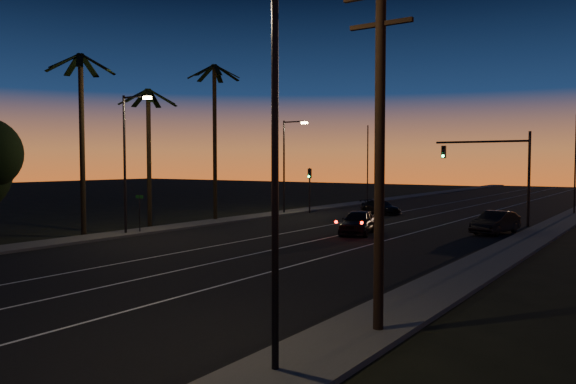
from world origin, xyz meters
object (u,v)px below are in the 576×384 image
Objects in this scene: signal_mast at (496,162)px; lead_car at (358,222)px; right_car at (495,222)px; utility_pole at (380,140)px; cross_car at (381,207)px.

signal_mast reaches higher than lead_car.
utility_pole is at bearing -82.98° from right_car.
signal_mast reaches higher than right_car.
signal_mast is 1.29× the size of lead_car.
lead_car is at bearing -118.43° from signal_mast.
right_car is (7.43, 5.28, -0.05)m from lead_car.
cross_car is at bearing 164.97° from signal_mast.
utility_pole is 30.33m from signal_mast.
signal_mast is at bearing 104.44° from right_car.
utility_pole is 22.12m from lead_car.
lead_car is at bearing -70.79° from cross_car.
utility_pole reaches higher than right_car.
right_car reaches higher than cross_car.
utility_pole is 36.56m from cross_car.
utility_pole is at bearing -81.53° from signal_mast.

